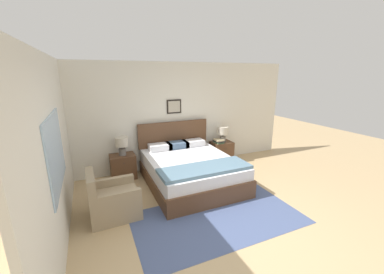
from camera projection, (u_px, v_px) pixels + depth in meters
The scene contains 13 objects.
ground_plane at pixel (226, 229), 3.65m from camera, with size 16.00×16.00×0.00m, color tan.
wall_back at pixel (167, 117), 5.81m from camera, with size 6.83×0.09×2.60m.
wall_left at pixel (58, 142), 3.65m from camera, with size 0.08×5.20×2.60m.
area_rug_main at pixel (218, 218), 3.92m from camera, with size 2.78×1.51×0.01m.
bed at pixel (190, 169), 5.10m from camera, with size 1.78×2.18×1.19m.
armchair at pixel (112, 201), 3.91m from camera, with size 0.80×0.70×0.82m.
nightstand_near_window at pixel (123, 166), 5.36m from camera, with size 0.55×0.45×0.56m.
nightstand_by_door at pixel (221, 152), 6.37m from camera, with size 0.55×0.45×0.56m.
table_lamp_near_window at pixel (122, 144), 5.21m from camera, with size 0.28×0.28×0.42m.
table_lamp_by_door at pixel (223, 132), 6.22m from camera, with size 0.28×0.28×0.42m.
book_thick_bottom at pixel (219, 142), 6.21m from camera, with size 0.22×0.26×0.04m.
book_hardcover_middle at pixel (219, 141), 6.20m from camera, with size 0.25×0.30×0.03m.
book_novel_upper at pixel (219, 140), 6.19m from camera, with size 0.23×0.26×0.04m.
Camera 1 is at (-1.75, -2.67, 2.33)m, focal length 22.00 mm.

